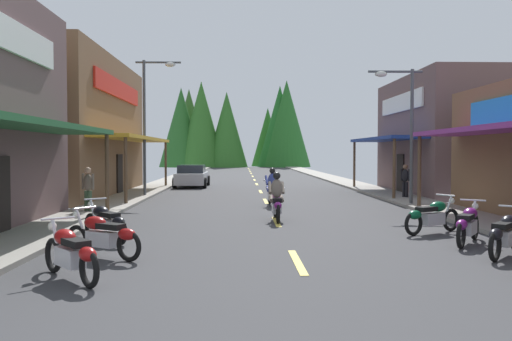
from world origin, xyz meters
The scene contains 20 objects.
ground centered at (0.00, 30.78, -0.05)m, with size 10.82×91.57×0.10m, color #38383A.
sidewalk_left centered at (-6.41, 30.78, 0.06)m, with size 2.00×91.57×0.12m, color gray.
sidewalk_right centered at (6.41, 30.78, 0.06)m, with size 2.00×91.57×0.12m, color gray.
centerline_dashes centered at (0.00, 35.98, 0.01)m, with size 0.16×69.09×0.01m.
storefront_left_far centered at (-10.51, 24.91, 3.48)m, with size 8.05×13.25×6.97m.
storefront_right_far centered at (11.78, 25.21, 3.08)m, with size 10.59×9.62×6.16m.
streetlamp_left centered at (-5.49, 23.38, 4.31)m, with size 2.19×0.30×6.67m.
streetlamp_right centered at (5.44, 18.68, 3.68)m, with size 2.19×0.30×5.55m.
motorcycle_parked_right_1 centered at (4.44, 8.42, 0.49)m, with size 1.52×1.64×1.04m.
motorcycle_parked_right_2 centered at (4.29, 9.90, 0.49)m, with size 1.32×1.80×1.04m.
motorcycle_parked_right_3 centered at (4.04, 11.57, 0.49)m, with size 1.90×1.16×1.04m.
motorcycle_parked_left_0 centered at (-4.05, 6.62, 0.49)m, with size 1.46×1.69×1.04m.
motorcycle_parked_left_1 centered at (-3.99, 8.51, 0.49)m, with size 1.86×1.23×1.04m.
motorcycle_parked_left_2 centered at (-4.46, 10.57, 0.49)m, with size 1.49×1.68×1.04m.
rider_cruising_lead centered at (0.03, 14.38, 0.66)m, with size 0.60×2.14×1.57m.
rider_cruising_trailing centered at (0.17, 19.00, 0.66)m, with size 0.60×2.14×1.57m.
pedestrian_by_shop centered at (6.53, 21.72, 0.95)m, with size 0.39×0.52×1.65m.
pedestrian_browsing centered at (-6.55, 16.36, 0.97)m, with size 0.51×0.41×1.67m.
parked_car_curbside centered at (-4.21, 31.10, 0.69)m, with size 2.09×4.32×1.40m.
treeline_backdrop centered at (-2.26, 77.84, 6.08)m, with size 22.90×11.36×13.10m.
Camera 1 is at (-1.15, -2.40, 2.20)m, focal length 36.86 mm.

